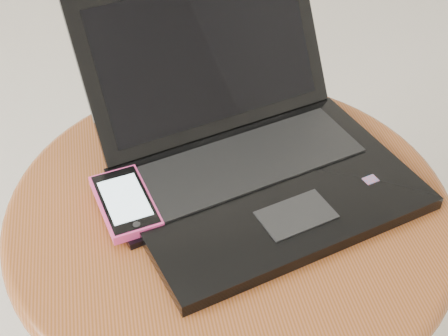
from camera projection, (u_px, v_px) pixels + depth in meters
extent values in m
cylinder|color=#51280E|center=(229.00, 308.00, 0.95)|extent=(0.09, 0.09, 0.40)
cylinder|color=brown|center=(230.00, 207.00, 0.81)|extent=(0.55, 0.55, 0.03)
torus|color=brown|center=(230.00, 207.00, 0.81)|extent=(0.58, 0.58, 0.03)
cube|color=black|center=(269.00, 188.00, 0.80)|extent=(0.41, 0.34, 0.02)
cube|color=black|center=(250.00, 160.00, 0.83)|extent=(0.32, 0.19, 0.00)
cube|color=black|center=(296.00, 215.00, 0.75)|extent=(0.10, 0.08, 0.00)
cube|color=red|center=(371.00, 180.00, 0.80)|extent=(0.02, 0.02, 0.00)
cube|color=black|center=(207.00, 54.00, 0.85)|extent=(0.37, 0.20, 0.20)
cube|color=black|center=(208.00, 54.00, 0.84)|extent=(0.32, 0.17, 0.16)
cube|color=black|center=(134.00, 212.00, 0.77)|extent=(0.08, 0.12, 0.01)
cube|color=#C3137A|center=(120.00, 186.00, 0.80)|extent=(0.05, 0.02, 0.00)
cube|color=#E93C87|center=(125.00, 203.00, 0.77)|extent=(0.09, 0.13, 0.01)
cube|color=black|center=(125.00, 199.00, 0.77)|extent=(0.08, 0.12, 0.00)
cube|color=silver|center=(125.00, 198.00, 0.77)|extent=(0.06, 0.09, 0.00)
cylinder|color=black|center=(137.00, 224.00, 0.73)|extent=(0.01, 0.01, 0.00)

